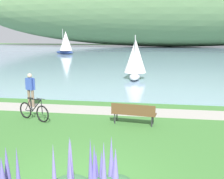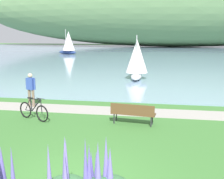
# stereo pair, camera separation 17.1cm
# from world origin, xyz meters

# --- Properties ---
(bay_water) EXTENTS (180.00, 80.00, 0.04)m
(bay_water) POSITION_xyz_m (0.00, 48.48, 0.02)
(bay_water) COLOR #7A99B2
(bay_water) RESTS_ON ground
(distant_hillside) EXTENTS (117.77, 28.00, 23.08)m
(distant_hillside) POSITION_xyz_m (5.52, 78.00, 11.58)
(distant_hillside) COLOR #567A4C
(distant_hillside) RESTS_ON bay_water
(shoreline_path) EXTENTS (60.00, 1.50, 0.01)m
(shoreline_path) POSITION_xyz_m (0.00, 6.73, 0.01)
(shoreline_path) COLOR #A39E93
(shoreline_path) RESTS_ON ground
(park_bench_near_camera) EXTENTS (1.85, 0.71, 0.88)m
(park_bench_near_camera) POSITION_xyz_m (0.95, 4.83, 0.52)
(park_bench_near_camera) COLOR brown
(park_bench_near_camera) RESTS_ON ground
(bicycle_leaning_near_bench) EXTENTS (1.64, 0.78, 1.01)m
(bicycle_leaning_near_bench) POSITION_xyz_m (-3.31, 4.77, 0.40)
(bicycle_leaning_near_bench) COLOR black
(bicycle_leaning_near_bench) RESTS_ON ground
(person_at_shoreline) EXTENTS (0.59, 0.32, 1.71)m
(person_at_shoreline) POSITION_xyz_m (-4.41, 6.87, 0.98)
(person_at_shoreline) COLOR #72604C
(person_at_shoreline) RESTS_ON ground
(sailboat_mid_bay) EXTENTS (1.82, 3.02, 3.53)m
(sailboat_mid_bay) POSITION_xyz_m (0.15, 16.41, 1.70)
(sailboat_mid_bay) COLOR white
(sailboat_mid_bay) RESTS_ON bay_water
(sailboat_toward_hillside) EXTENTS (3.97, 2.92, 4.50)m
(sailboat_toward_hillside) POSITION_xyz_m (-14.52, 43.24, 2.16)
(sailboat_toward_hillside) COLOR navy
(sailboat_toward_hillside) RESTS_ON bay_water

